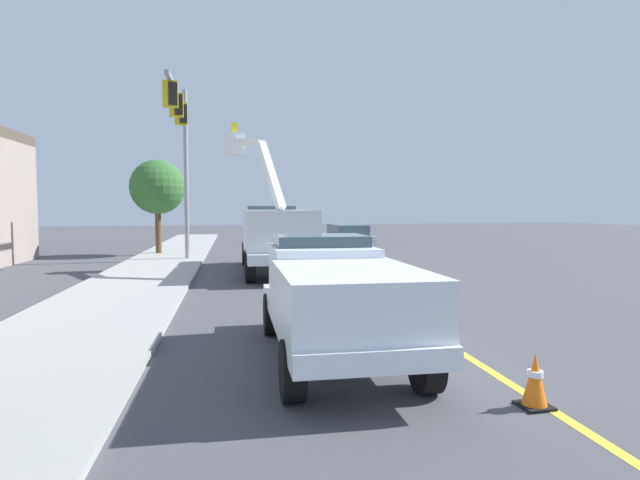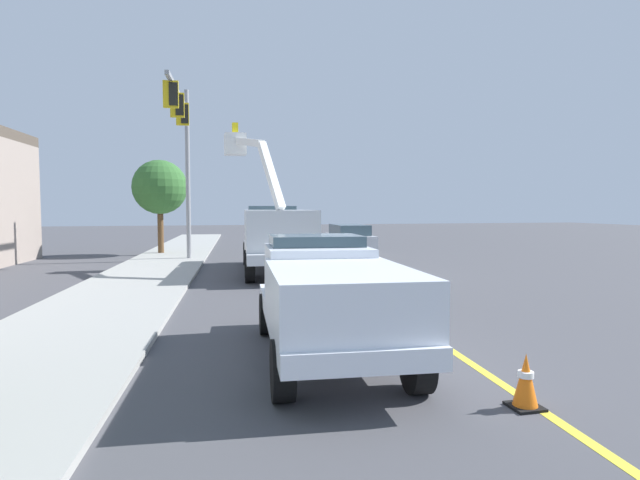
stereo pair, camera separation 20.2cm
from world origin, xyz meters
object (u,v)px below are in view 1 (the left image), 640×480
traffic_cone_leading (535,381)px  traffic_cone_mid_front (347,279)px  service_pickup_truck (335,294)px  utility_bucket_truck (275,233)px  traffic_cone_mid_rear (306,252)px  passing_minivan (348,238)px  traffic_signal_mast (182,136)px

traffic_cone_leading → traffic_cone_mid_front: 9.75m
service_pickup_truck → traffic_cone_leading: 3.42m
utility_bucket_truck → traffic_cone_leading: (-14.89, -1.07, -1.24)m
traffic_cone_mid_front → traffic_cone_mid_rear: traffic_cone_mid_rear is taller
traffic_cone_leading → traffic_cone_mid_front: (9.74, -0.44, -0.01)m
utility_bucket_truck → service_pickup_truck: utility_bucket_truck is taller
utility_bucket_truck → passing_minivan: size_ratio=1.70×
service_pickup_truck → traffic_cone_leading: service_pickup_truck is taller
passing_minivan → traffic_cone_mid_rear: 3.63m
traffic_cone_mid_front → service_pickup_truck: bearing=161.2°
passing_minivan → traffic_signal_mast: size_ratio=0.59×
traffic_cone_leading → traffic_cone_mid_rear: (18.99, -1.14, 0.05)m
passing_minivan → utility_bucket_truck: bearing=141.2°
traffic_cone_mid_front → utility_bucket_truck: bearing=16.3°
traffic_signal_mast → passing_minivan: bearing=-70.5°
utility_bucket_truck → traffic_signal_mast: traffic_signal_mast is taller
service_pickup_truck → traffic_cone_mid_rear: service_pickup_truck is taller
utility_bucket_truck → traffic_cone_mid_rear: size_ratio=10.30×
utility_bucket_truck → passing_minivan: utility_bucket_truck is taller
utility_bucket_truck → traffic_cone_mid_front: utility_bucket_truck is taller
service_pickup_truck → traffic_signal_mast: traffic_signal_mast is taller
passing_minivan → traffic_cone_mid_front: bearing=162.8°
traffic_signal_mast → traffic_cone_leading: bearing=-165.4°
service_pickup_truck → traffic_cone_mid_front: (7.03, -2.39, -0.78)m
traffic_cone_leading → traffic_cone_mid_rear: size_ratio=0.89×
passing_minivan → traffic_cone_mid_rear: (-2.18, 2.84, -0.57)m
traffic_cone_leading → service_pickup_truck: bearing=35.7°
utility_bucket_truck → traffic_signal_mast: 6.42m
traffic_cone_mid_front → traffic_cone_leading: bearing=177.4°
utility_bucket_truck → traffic_cone_mid_front: (-5.16, -1.51, -1.26)m
service_pickup_truck → passing_minivan: (18.46, -5.93, -0.15)m
utility_bucket_truck → passing_minivan: bearing=-38.8°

